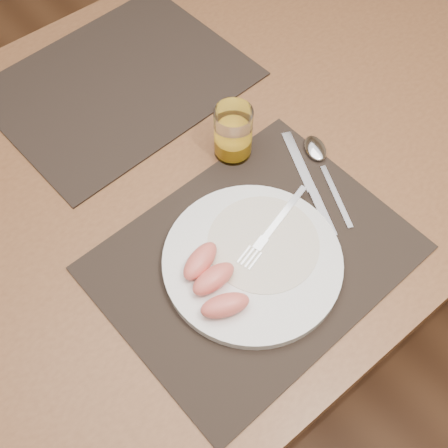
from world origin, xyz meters
TOP-DOWN VIEW (x-y plane):
  - ground at (0.00, 0.00)m, footprint 5.00×5.00m
  - table at (0.00, 0.00)m, footprint 1.40×0.90m
  - placemat_near at (-0.02, -0.22)m, footprint 0.46×0.37m
  - placemat_far at (0.02, 0.22)m, footprint 0.47×0.38m
  - plate at (-0.03, -0.23)m, footprint 0.27×0.27m
  - plate_dressing at (-0.00, -0.22)m, footprint 0.17×0.17m
  - fork at (0.02, -0.21)m, footprint 0.17×0.06m
  - knife at (0.13, -0.19)m, footprint 0.10×0.21m
  - spoon at (0.19, -0.14)m, footprint 0.10×0.18m
  - juice_glass at (0.08, -0.04)m, footprint 0.06×0.06m
  - grapefruit_wedges at (-0.11, -0.22)m, footprint 0.09×0.13m

SIDE VIEW (x-z plane):
  - ground at x=0.00m, z-range 0.00..0.00m
  - table at x=0.00m, z-range 0.29..1.04m
  - placemat_near at x=-0.02m, z-range 0.75..0.75m
  - placemat_far at x=0.02m, z-range 0.75..0.75m
  - knife at x=0.13m, z-range 0.75..0.76m
  - spoon at x=0.19m, z-range 0.75..0.77m
  - plate at x=-0.03m, z-range 0.75..0.77m
  - plate_dressing at x=0.00m, z-range 0.77..0.77m
  - fork at x=0.02m, z-range 0.77..0.77m
  - grapefruit_wedges at x=-0.11m, z-range 0.77..0.80m
  - juice_glass at x=0.08m, z-range 0.75..0.85m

